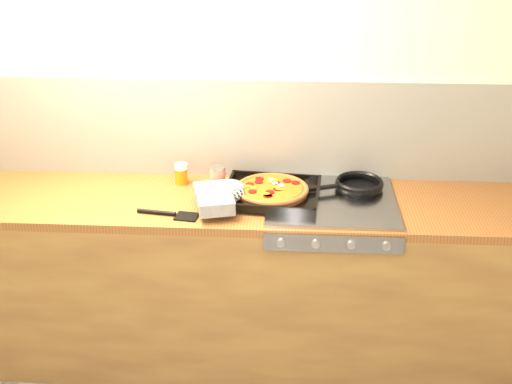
# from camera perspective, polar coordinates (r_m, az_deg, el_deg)

# --- Properties ---
(room_shell) EXTENTS (3.20, 3.20, 3.20)m
(room_shell) POSITION_cam_1_polar(r_m,az_deg,el_deg) (3.20, -1.46, 5.63)
(room_shell) COLOR white
(room_shell) RESTS_ON ground
(counter_run) EXTENTS (3.20, 0.62, 0.90)m
(counter_run) POSITION_cam_1_polar(r_m,az_deg,el_deg) (3.24, -1.75, -7.84)
(counter_run) COLOR olive
(counter_run) RESTS_ON ground
(stovetop) EXTENTS (0.60, 0.56, 0.02)m
(stovetop) POSITION_cam_1_polar(r_m,az_deg,el_deg) (3.02, 6.67, -0.79)
(stovetop) COLOR #97979C
(stovetop) RESTS_ON counter_run
(pizza_on_tray) EXTENTS (0.61, 0.50, 0.08)m
(pizza_on_tray) POSITION_cam_1_polar(r_m,az_deg,el_deg) (2.99, 0.00, 0.00)
(pizza_on_tray) COLOR black
(pizza_on_tray) RESTS_ON stovetop
(frying_pan) EXTENTS (0.41, 0.30, 0.04)m
(frying_pan) POSITION_cam_1_polar(r_m,az_deg,el_deg) (3.13, 9.08, 0.65)
(frying_pan) COLOR black
(frying_pan) RESTS_ON stovetop
(tomato_can) EXTENTS (0.10, 0.10, 0.11)m
(tomato_can) POSITION_cam_1_polar(r_m,az_deg,el_deg) (3.13, -3.42, 1.33)
(tomato_can) COLOR #AD1C0E
(tomato_can) RESTS_ON counter_run
(juice_glass) EXTENTS (0.06, 0.06, 0.11)m
(juice_glass) POSITION_cam_1_polar(r_m,az_deg,el_deg) (3.19, -6.66, 1.63)
(juice_glass) COLOR orange
(juice_glass) RESTS_ON counter_run
(wooden_spoon) EXTENTS (0.30, 0.04, 0.02)m
(wooden_spoon) POSITION_cam_1_polar(r_m,az_deg,el_deg) (3.18, -1.38, 0.90)
(wooden_spoon) COLOR #AC8B49
(wooden_spoon) RESTS_ON counter_run
(black_spatula) EXTENTS (0.29, 0.10, 0.02)m
(black_spatula) POSITION_cam_1_polar(r_m,az_deg,el_deg) (2.90, -7.74, -1.95)
(black_spatula) COLOR black
(black_spatula) RESTS_ON counter_run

